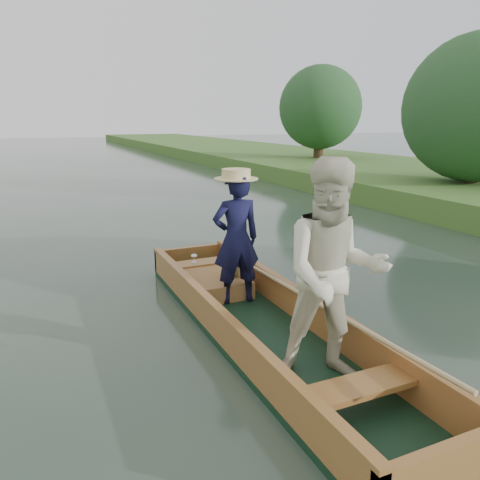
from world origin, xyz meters
name	(u,v)px	position (x,y,z in m)	size (l,w,h in m)	color
ground	(263,337)	(0.00, 0.00, 0.00)	(120.00, 120.00, 0.00)	#283D30
trees_far	(191,110)	(2.46, 9.59, 2.55)	(22.70, 13.99, 4.57)	#47331E
punt	(283,284)	(0.06, -0.31, 0.70)	(1.24, 5.00, 2.01)	black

